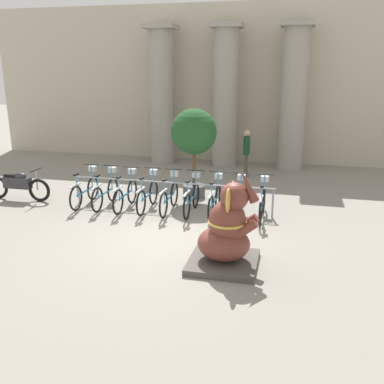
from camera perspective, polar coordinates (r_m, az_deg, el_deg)
ground_plane at (r=9.54m, az=-3.17°, el=-6.25°), size 60.00×60.00×0.00m
building_facade at (r=17.24m, az=5.04°, el=14.07°), size 20.00×0.20×6.00m
column_left at (r=16.83m, az=-4.03°, el=12.75°), size 1.17×1.17×5.16m
column_middle at (r=16.27m, az=4.46°, el=12.62°), size 1.17×1.17×5.16m
column_right at (r=16.07m, az=13.35°, el=12.20°), size 1.17×1.17×5.16m
bike_rack at (r=11.24m, az=-2.88°, el=0.71°), size 5.43×0.05×0.77m
bicycle_0 at (r=12.10m, az=-14.05°, el=0.24°), size 0.48×1.68×1.05m
bicycle_1 at (r=11.85m, az=-11.43°, el=0.06°), size 0.48×1.68×1.05m
bicycle_2 at (r=11.57m, az=-8.81°, el=-0.20°), size 0.48×1.68×1.05m
bicycle_3 at (r=11.41m, az=-5.90°, el=-0.33°), size 0.48×1.68×1.05m
bicycle_4 at (r=11.20m, az=-3.02°, el=-0.57°), size 0.48×1.68×1.05m
bicycle_5 at (r=11.05m, az=-0.02°, el=-0.78°), size 0.48×1.68×1.05m
bicycle_6 at (r=10.93m, az=3.06°, el=-1.00°), size 0.48×1.68×1.05m
bicycle_7 at (r=10.85m, az=6.20°, el=-1.21°), size 0.48×1.68×1.05m
bicycle_8 at (r=10.79m, az=9.37°, el=-1.45°), size 0.48×1.68×1.05m
elephant_statue at (r=8.09m, az=4.64°, el=-5.49°), size 1.30×1.30×1.95m
motorcycle at (r=13.09m, az=-22.19°, el=0.91°), size 2.01×0.55×0.93m
person_pedestrian at (r=14.77m, az=7.28°, el=5.68°), size 0.21×0.47×1.62m
potted_tree at (r=12.16m, az=0.27°, el=7.52°), size 1.30×1.30×2.56m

